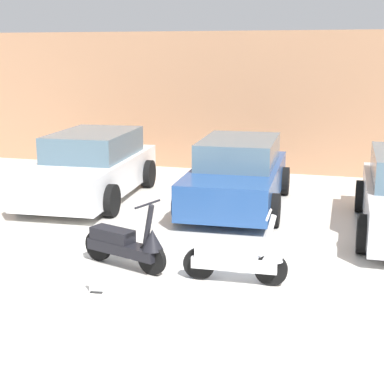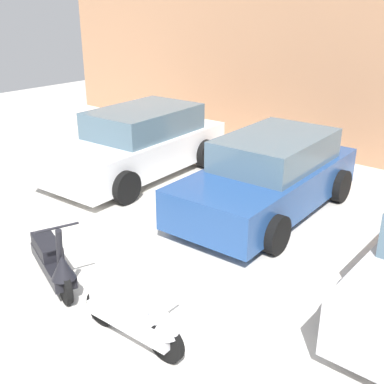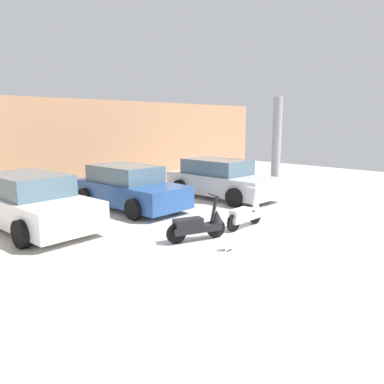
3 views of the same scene
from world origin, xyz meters
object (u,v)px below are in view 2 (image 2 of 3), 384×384
(scooter_front_right, at_px, (136,317))
(scooter_front_left, at_px, (54,261))
(car_rear_center, at_px, (269,176))
(car_rear_left, at_px, (139,144))

(scooter_front_right, bearing_deg, scooter_front_left, 174.14)
(scooter_front_right, relative_size, car_rear_center, 0.35)
(car_rear_left, relative_size, car_rear_center, 1.04)
(car_rear_left, xyz_separation_m, car_rear_center, (3.02, 0.16, -0.02))
(scooter_front_right, distance_m, car_rear_center, 3.97)
(scooter_front_left, bearing_deg, car_rear_center, 96.96)
(scooter_front_right, relative_size, car_rear_left, 0.34)
(scooter_front_left, distance_m, scooter_front_right, 1.61)
(scooter_front_left, relative_size, scooter_front_right, 1.00)
(scooter_front_left, distance_m, car_rear_center, 3.87)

